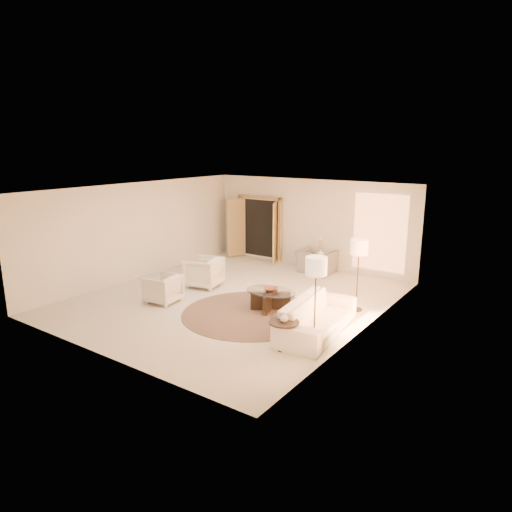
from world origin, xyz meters
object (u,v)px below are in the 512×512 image
Objects in this scene: floor_lamp_far at (316,270)px; sofa at (317,316)px; armchair_right at (163,287)px; side_vase at (321,253)px; side_table at (320,264)px; end_vase at (284,317)px; bowl at (270,289)px; end_table at (284,330)px; accent_chair at (317,258)px; floor_lamp_near at (359,250)px; coffee_table at (270,298)px; armchair_left at (203,271)px.

sofa is at bearing 110.08° from floor_lamp_far.
side_vase is at bearing 147.28° from armchair_right.
armchair_right is 1.27× the size of side_table.
end_vase is 0.80× the size of side_vase.
bowl is (-1.69, 0.98, -0.97)m from floor_lamp_far.
accent_chair is at bearing 111.23° from end_table.
sofa is at bearing -94.71° from floor_lamp_near.
side_table is (-1.89, 3.82, 0.01)m from sofa.
bowl is (-1.55, 0.58, 0.15)m from sofa.
end_table is 2.69× the size of side_vase.
side_table is 5.19m from end_vase.
end_vase is at bearing 110.02° from accent_chair.
accent_chair is at bearing 100.05° from coffee_table.
armchair_right is (-4.04, -0.51, 0.03)m from sofa.
end_vase reaches higher than sofa.
floor_lamp_near reaches higher than armchair_left.
end_vase is at bearing -114.13° from floor_lamp_far.
bowl is at bearing 62.78° from sofa.
floor_lamp_far is at bearing -64.17° from side_vase.
floor_lamp_near reaches higher than end_table.
end_vase is at bearing -49.86° from bowl.
floor_lamp_far is at bearing -64.17° from side_table.
side_vase reaches higher than bowl.
coffee_table is 2.36m from floor_lamp_near.
side_table is at bearing 19.84° from sofa.
side_vase reaches higher than sofa.
side_vase is (-0.34, 3.23, 0.21)m from bowl.
side_table is at bearing 130.64° from accent_chair.
side_vase is (-1.73, 4.88, 0.33)m from end_table.
coffee_table is at bearing 65.40° from armchair_left.
armchair_right is 4.83m from side_table.
armchair_left is at bearing -128.54° from side_vase.
armchair_left is at bearing 68.85° from sofa.
end_vase is at bearing 164.95° from sofa.
armchair_right is at bearing -178.40° from floor_lamp_far.
armchair_left is 1.52× the size of end_table.
sofa is 4.07m from armchair_right.
armchair_left is 4.40m from floor_lamp_near.
floor_lamp_far is (2.04, -4.21, 1.11)m from side_table.
armchair_left is at bearing 151.53° from end_table.
sofa is 1.08m from end_table.
sofa reaches higher than side_table.
side_table is 3.11m from floor_lamp_near.
side_vase is at bearing 0.00° from side_table.
side_table reaches higher than coffee_table.
end_table is at bearing 75.54° from armchair_right.
floor_lamp_near is at bearing 83.85° from end_vase.
coffee_table is (2.54, -0.48, -0.16)m from armchair_left.
end_vase is at bearing 75.54° from armchair_right.
armchair_left is 0.52× the size of floor_lamp_near.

